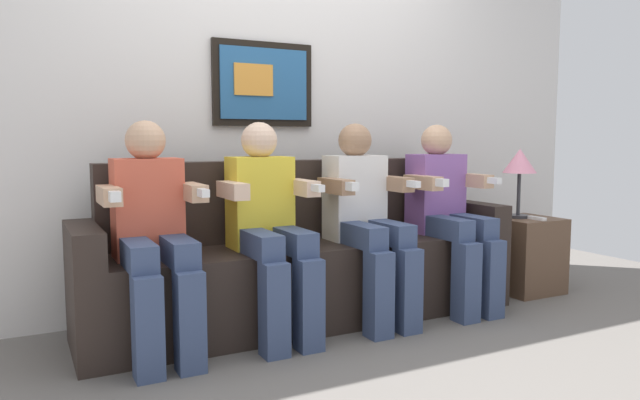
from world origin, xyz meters
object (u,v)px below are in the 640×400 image
object	(u,v)px
person_right_center	(366,214)
side_table_right	(524,255)
spare_remote_on_table	(537,218)
table_lamp	(520,164)
person_left_center	(269,221)
couch	(306,265)
person_rightmost	(448,209)
person_leftmost	(153,229)

from	to	relation	value
person_right_center	side_table_right	distance (m)	1.34
person_right_center	spare_remote_on_table	world-z (taller)	person_right_center
spare_remote_on_table	table_lamp	bearing A→B (deg)	104.57
person_left_center	table_lamp	xyz separation A→B (m)	(1.83, 0.08, 0.25)
couch	person_left_center	bearing A→B (deg)	-149.84
person_rightmost	person_right_center	bearing A→B (deg)	180.00
couch	person_right_center	xyz separation A→B (m)	(0.29, -0.17, 0.29)
person_left_center	person_rightmost	bearing A→B (deg)	-0.02
person_leftmost	person_left_center	xyz separation A→B (m)	(0.58, 0.00, -0.00)
person_rightmost	table_lamp	world-z (taller)	person_rightmost
person_left_center	spare_remote_on_table	world-z (taller)	person_left_center
couch	side_table_right	xyz separation A→B (m)	(1.59, -0.11, -0.06)
spare_remote_on_table	person_rightmost	bearing A→B (deg)	176.23
couch	table_lamp	world-z (taller)	table_lamp
couch	table_lamp	distance (m)	1.63
person_left_center	spare_remote_on_table	size ratio (longest dim) A/B	8.54
couch	side_table_right	size ratio (longest dim) A/B	4.94
person_right_center	couch	bearing A→B (deg)	149.81
table_lamp	person_left_center	bearing A→B (deg)	-177.39
person_rightmost	side_table_right	bearing A→B (deg)	4.92
spare_remote_on_table	couch	bearing A→B (deg)	172.20
couch	person_left_center	xyz separation A→B (m)	(-0.29, -0.17, 0.29)
person_left_center	spare_remote_on_table	xyz separation A→B (m)	(1.86, -0.05, -0.10)
person_left_center	person_leftmost	bearing A→B (deg)	-179.95
table_lamp	spare_remote_on_table	world-z (taller)	table_lamp
couch	person_left_center	distance (m)	0.45
couch	side_table_right	bearing A→B (deg)	-3.88
person_rightmost	table_lamp	distance (m)	0.72
person_leftmost	side_table_right	size ratio (longest dim) A/B	2.22
person_right_center	table_lamp	world-z (taller)	person_right_center
person_rightmost	spare_remote_on_table	xyz separation A→B (m)	(0.70, -0.05, -0.10)
couch	person_rightmost	world-z (taller)	person_rightmost
person_right_center	person_leftmost	bearing A→B (deg)	180.00
person_rightmost	table_lamp	bearing A→B (deg)	7.19
person_leftmost	person_left_center	distance (m)	0.58
person_left_center	person_right_center	xyz separation A→B (m)	(0.58, -0.00, 0.00)
person_rightmost	side_table_right	distance (m)	0.80
side_table_right	person_rightmost	bearing A→B (deg)	-175.08
person_leftmost	table_lamp	distance (m)	2.42
couch	person_leftmost	xyz separation A→B (m)	(-0.87, -0.17, 0.29)
couch	person_right_center	world-z (taller)	person_right_center
person_left_center	person_rightmost	world-z (taller)	same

